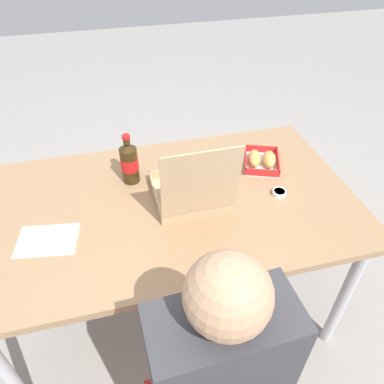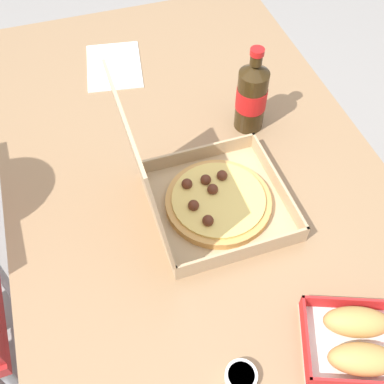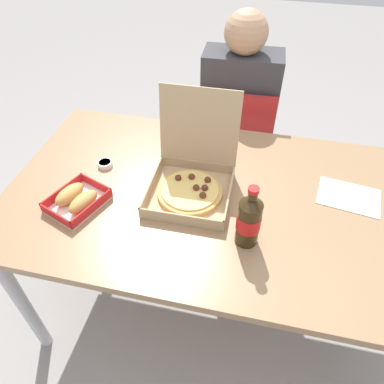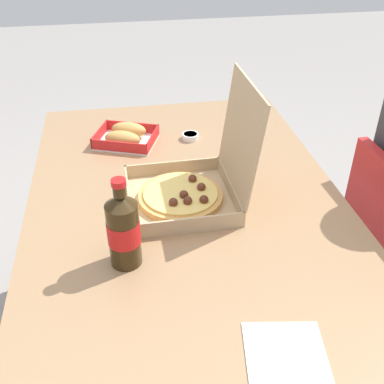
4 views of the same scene
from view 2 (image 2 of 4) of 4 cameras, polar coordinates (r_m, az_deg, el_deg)
name	(u,v)px [view 2 (image 2 of 4)]	position (r m, az deg, el deg)	size (l,w,h in m)	color
ground_plane	(196,310)	(1.71, 0.46, -14.06)	(10.00, 10.00, 0.00)	gray
dining_table	(197,197)	(1.14, 0.67, -0.62)	(1.50, 0.87, 0.73)	#997551
pizza_box_open	(205,196)	(0.99, 1.57, -0.49)	(0.29, 0.33, 0.33)	tan
bread_side_box	(359,341)	(0.91, 19.55, -16.66)	(0.21, 0.23, 0.06)	white
cola_bottle	(252,96)	(1.15, 7.22, 11.49)	(0.07, 0.07, 0.22)	#33230F
paper_menu	(114,66)	(1.40, -9.42, 14.83)	(0.21, 0.15, 0.00)	white
dipping_sauce_cup	(241,376)	(0.86, 5.95, -21.32)	(0.06, 0.06, 0.02)	white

